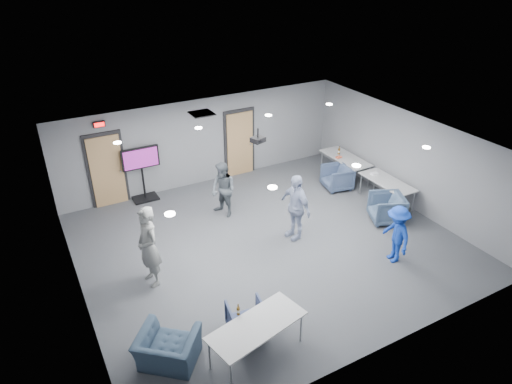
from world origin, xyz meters
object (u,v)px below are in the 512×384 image
chair_right_a (337,177)px  chair_front_a (246,319)px  bottle_front (238,311)px  tv_stand (142,171)px  chair_front_b (168,349)px  table_right_b (387,183)px  projector (258,139)px  person_d (396,234)px  chair_right_b (387,208)px  bottle_right (339,151)px  person_b (223,190)px  table_front_left (257,327)px  table_right_a (345,159)px  person_a (148,247)px  person_c (295,207)px

chair_right_a → chair_front_a: chair_right_a is taller
bottle_front → tv_stand: bearing=89.2°
chair_front_b → table_right_b: bearing=-121.0°
chair_front_a → projector: 4.56m
person_d → tv_stand: (-4.33, 5.77, 0.21)m
bottle_front → tv_stand: tv_stand is taller
person_d → chair_right_b: 1.83m
chair_right_a → projector: size_ratio=2.12×
chair_right_a → bottle_right: bearing=151.4°
person_b → projector: bearing=21.3°
tv_stand → table_front_left: bearing=-89.3°
table_front_left → bottle_front: (-0.17, 0.39, 0.13)m
chair_front_a → chair_right_b: bearing=-151.0°
chair_front_b → table_right_a: bearing=-109.0°
person_d → table_front_left: (-4.25, -0.97, -0.04)m
bottle_front → tv_stand: (0.09, 6.36, 0.12)m
person_a → chair_front_a: 2.68m
person_c → bottle_front: 3.87m
chair_right_b → bottle_right: (0.61, 2.93, 0.44)m
tv_stand → projector: (2.33, -2.71, 1.47)m
projector → table_right_b: bearing=-31.2°
chair_right_a → projector: (-3.09, -0.54, 2.03)m
person_a → person_c: bearing=80.5°
person_a → bottle_right: 7.40m
chair_front_b → table_right_b: table_right_b is taller
person_d → table_right_a: bearing=170.0°
person_a → bottle_front: 2.70m
chair_front_a → table_front_left: 0.71m
person_d → table_right_a: size_ratio=0.80×
projector → bottle_right: bearing=1.8°
tv_stand → projector: 3.86m
bottle_front → bottle_right: bottle_right is taller
person_a → chair_front_a: bearing=16.4°
person_a → chair_front_a: person_a is taller
person_b → person_d: (2.65, -3.84, -0.06)m
chair_front_b → person_a: bearing=-60.0°
person_b → chair_right_a: 3.77m
person_a → table_right_b: 7.05m
person_a → projector: 3.77m
chair_front_b → chair_right_a: bearing=-109.4°
bottle_front → chair_right_a: bearing=37.2°
table_right_a → table_right_b: bearing=-180.0°
person_c → bottle_front: (-2.90, -2.56, -0.06)m
chair_right_b → bottle_right: 3.03m
chair_right_a → table_right_a: 0.85m
bottle_front → person_d: bearing=7.5°
person_d → chair_front_b: (-5.72, -0.37, -0.39)m
person_b → bottle_right: 4.39m
bottle_right → tv_stand: bearing=166.8°
chair_right_b → projector: (-3.09, 1.64, 2.01)m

